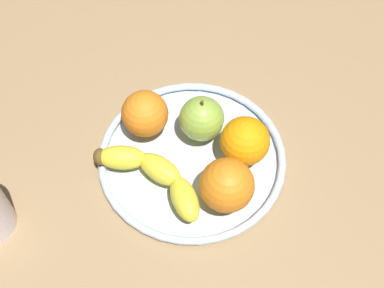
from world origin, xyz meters
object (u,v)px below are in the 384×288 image
fruit_bowl (192,157)px  orange_back_left (227,185)px  apple (202,119)px  banana (153,174)px  orange_back_right (245,141)px  orange_front_right (145,114)px

fruit_bowl → orange_back_left: (-8.63, 2.53, 4.85)cm
apple → orange_back_left: bearing=146.7°
banana → apple: 11.59cm
orange_back_right → orange_back_left: bearing=109.0°
fruit_bowl → apple: 6.36cm
banana → orange_back_left: orange_back_left is taller
apple → orange_back_left: size_ratio=0.99×
orange_back_right → orange_front_right: bearing=22.0°
orange_back_right → banana: bearing=59.1°
orange_front_right → orange_back_left: size_ratio=0.93×
apple → orange_front_right: 8.81cm
banana → orange_front_right: size_ratio=2.73×
orange_front_right → fruit_bowl: bearing=-174.7°
orange_back_left → banana: bearing=24.9°
fruit_bowl → orange_front_right: size_ratio=3.99×
fruit_bowl → apple: apple is taller
fruit_bowl → orange_front_right: bearing=5.3°
banana → orange_back_left: bearing=-159.3°
orange_back_right → orange_front_right: orange_back_right is taller
apple → orange_back_right: 7.72cm
apple → fruit_bowl: bearing=111.7°
orange_front_right → banana: bearing=139.3°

